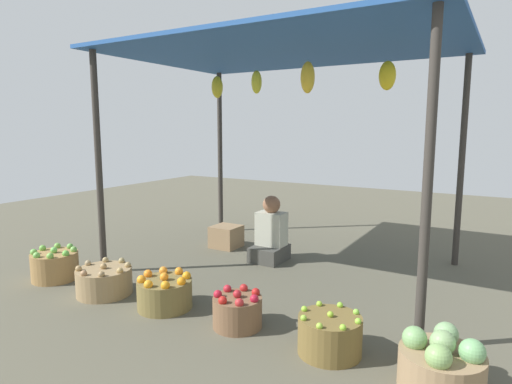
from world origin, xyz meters
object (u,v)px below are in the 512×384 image
object	(u,v)px
basket_potatoes	(104,281)
vendor_person	(271,236)
wooden_crate_near_vendor	(226,237)
basket_limes	(330,335)
basket_green_apples	(55,265)
basket_oranges	(165,293)
basket_cabbages	(441,365)
basket_red_apples	(237,311)

from	to	relation	value
basket_potatoes	vendor_person	bearing A→B (deg)	64.04
vendor_person	wooden_crate_near_vendor	size ratio (longest dim) A/B	2.22
basket_potatoes	basket_limes	bearing A→B (deg)	1.29
basket_limes	basket_green_apples	bearing A→B (deg)	-179.38
basket_green_apples	basket_oranges	size ratio (longest dim) A/B	0.97
basket_limes	basket_cabbages	bearing A→B (deg)	-4.78
basket_oranges	wooden_crate_near_vendor	xyz separation A→B (m)	(-0.65, 1.90, 0.01)
vendor_person	basket_cabbages	xyz separation A→B (m)	(2.14, -1.76, -0.14)
basket_oranges	basket_potatoes	bearing A→B (deg)	-175.88
basket_green_apples	basket_potatoes	size ratio (longest dim) A/B	0.91
basket_green_apples	basket_cabbages	bearing A→B (deg)	-0.44
vendor_person	wooden_crate_near_vendor	bearing A→B (deg)	165.40
vendor_person	basket_cabbages	size ratio (longest dim) A/B	1.56
vendor_person	basket_potatoes	distance (m)	1.95
basket_green_apples	basket_potatoes	distance (m)	0.78
basket_green_apples	basket_red_apples	distance (m)	2.24
wooden_crate_near_vendor	vendor_person	bearing A→B (deg)	-14.60
basket_potatoes	basket_limes	world-z (taller)	basket_limes
basket_green_apples	basket_potatoes	xyz separation A→B (m)	(0.78, -0.02, -0.02)
basket_green_apples	wooden_crate_near_vendor	world-z (taller)	basket_green_apples
basket_potatoes	basket_red_apples	distance (m)	1.47
basket_potatoes	basket_oranges	world-z (taller)	basket_oranges
vendor_person	basket_red_apples	bearing A→B (deg)	-69.82
basket_potatoes	basket_oranges	bearing A→B (deg)	4.12
basket_cabbages	basket_red_apples	bearing A→B (deg)	177.01
basket_potatoes	basket_green_apples	bearing A→B (deg)	178.65
vendor_person	basket_potatoes	xyz separation A→B (m)	(-0.85, -1.75, -0.17)
basket_oranges	basket_cabbages	world-z (taller)	basket_cabbages
basket_oranges	basket_limes	xyz separation A→B (m)	(1.54, -0.00, 0.00)
basket_green_apples	basket_potatoes	world-z (taller)	basket_green_apples
basket_green_apples	basket_red_apples	world-z (taller)	basket_green_apples
basket_potatoes	basket_cabbages	distance (m)	2.99
basket_green_apples	basket_cabbages	distance (m)	3.76
basket_red_apples	basket_cabbages	xyz separation A→B (m)	(1.52, -0.08, 0.03)
basket_green_apples	basket_limes	bearing A→B (deg)	0.62
basket_potatoes	basket_limes	distance (m)	2.25
basket_potatoes	basket_oranges	distance (m)	0.72
vendor_person	basket_red_apples	xyz separation A→B (m)	(0.62, -1.68, -0.17)
basket_red_apples	basket_limes	bearing A→B (deg)	-1.32
basket_cabbages	wooden_crate_near_vendor	world-z (taller)	basket_cabbages
vendor_person	basket_red_apples	distance (m)	1.80
wooden_crate_near_vendor	basket_limes	bearing A→B (deg)	-41.04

